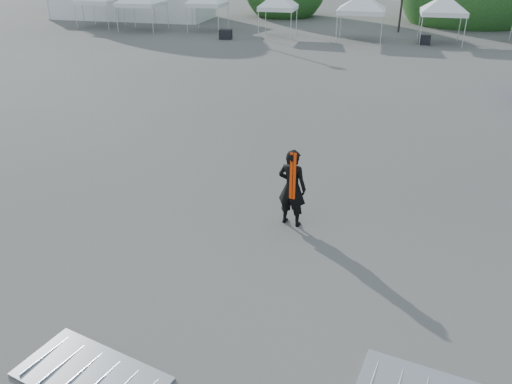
# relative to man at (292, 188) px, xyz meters

# --- Properties ---
(ground) EXTENTS (120.00, 120.00, 0.00)m
(ground) POSITION_rel_man_xyz_m (-0.08, 0.91, -1.00)
(ground) COLOR #474442
(ground) RESTS_ON ground
(man) EXTENTS (0.82, 0.64, 2.00)m
(man) POSITION_rel_man_xyz_m (0.00, 0.00, 0.00)
(man) COLOR black
(man) RESTS_ON ground
(barrier_left) EXTENTS (2.69, 1.80, 0.08)m
(barrier_left) POSITION_rel_man_xyz_m (-2.24, -5.76, -0.96)
(barrier_left) COLOR #999CA0
(barrier_left) RESTS_ON ground
(crate_west) EXTENTS (0.96, 0.77, 0.70)m
(crate_west) POSITION_rel_man_xyz_m (-9.77, 26.31, -0.65)
(crate_west) COLOR black
(crate_west) RESTS_ON ground
(crate_mid) EXTENTS (0.86, 0.69, 0.63)m
(crate_mid) POSITION_rel_man_xyz_m (4.65, 27.50, -0.69)
(crate_mid) COLOR black
(crate_mid) RESTS_ON ground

